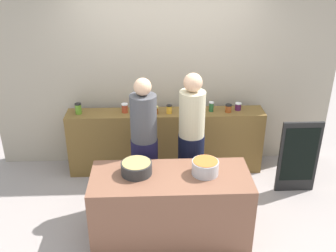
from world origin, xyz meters
TOP-DOWN VIEW (x-y plane):
  - ground at (0.00, 0.00)m, footprint 12.00×12.00m
  - storefront_wall at (0.00, 1.45)m, footprint 4.80×0.12m
  - display_shelf at (0.00, 1.10)m, footprint 2.70×0.36m
  - prep_table at (0.00, -0.30)m, footprint 1.70×0.70m
  - preserve_jar_0 at (-1.17, 1.09)m, footprint 0.09×0.09m
  - preserve_jar_1 at (-0.55, 1.11)m, footprint 0.09×0.09m
  - preserve_jar_2 at (-0.31, 1.10)m, footprint 0.07×0.07m
  - preserve_jar_3 at (-0.15, 1.05)m, footprint 0.09×0.09m
  - preserve_jar_4 at (0.05, 1.05)m, footprint 0.08×0.08m
  - preserve_jar_5 at (0.62, 1.10)m, footprint 0.07×0.07m
  - preserve_jar_6 at (0.85, 1.06)m, footprint 0.09×0.09m
  - preserve_jar_7 at (1.00, 1.13)m, footprint 0.09×0.09m
  - cooking_pot_left at (-0.36, -0.24)m, footprint 0.33×0.33m
  - cooking_pot_center at (0.37, -0.27)m, footprint 0.28×0.28m
  - cook_with_tongs at (-0.28, 0.30)m, footprint 0.32×0.32m
  - cook_in_cap at (0.28, 0.39)m, footprint 0.32×0.32m
  - chalkboard_sign at (1.68, 0.49)m, footprint 0.51×0.04m

SIDE VIEW (x-z plane):
  - ground at x=0.00m, z-range 0.00..0.00m
  - prep_table at x=0.00m, z-range 0.00..0.78m
  - display_shelf at x=0.00m, z-range 0.00..0.90m
  - chalkboard_sign at x=1.68m, z-range 0.01..1.00m
  - cook_with_tongs at x=-0.28m, z-range -0.07..1.59m
  - cook_in_cap at x=0.28m, z-range -0.07..1.61m
  - cooking_pot_left at x=-0.36m, z-range 0.78..0.92m
  - cooking_pot_center at x=0.37m, z-range 0.78..0.94m
  - preserve_jar_2 at x=-0.31m, z-range 0.90..1.00m
  - preserve_jar_7 at x=1.00m, z-range 0.90..1.01m
  - preserve_jar_3 at x=-0.15m, z-range 0.90..1.01m
  - preserve_jar_6 at x=0.85m, z-range 0.90..1.01m
  - preserve_jar_4 at x=0.05m, z-range 0.90..1.02m
  - preserve_jar_1 at x=-0.55m, z-range 0.90..1.03m
  - preserve_jar_5 at x=0.62m, z-range 0.90..1.04m
  - preserve_jar_0 at x=-1.17m, z-range 0.90..1.05m
  - storefront_wall at x=0.00m, z-range 0.00..3.00m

